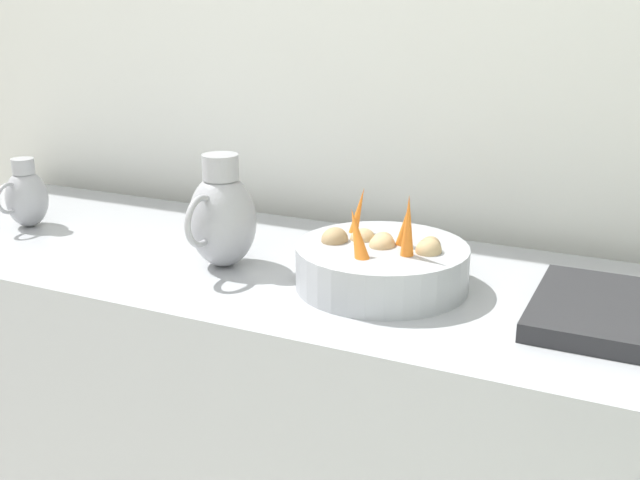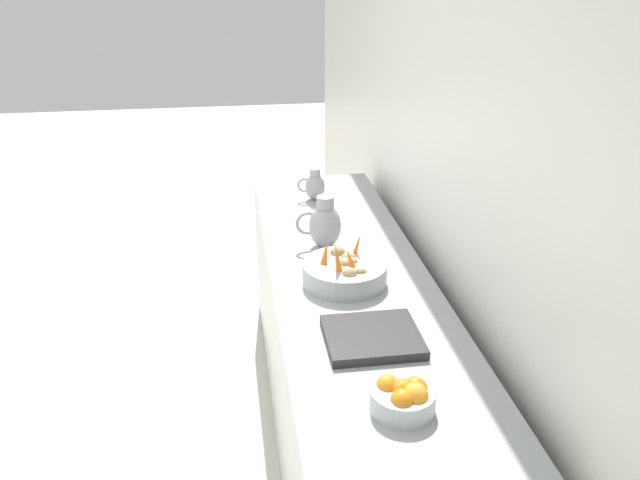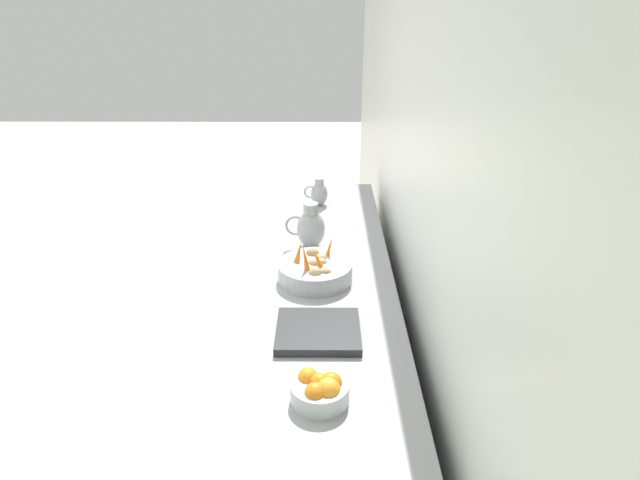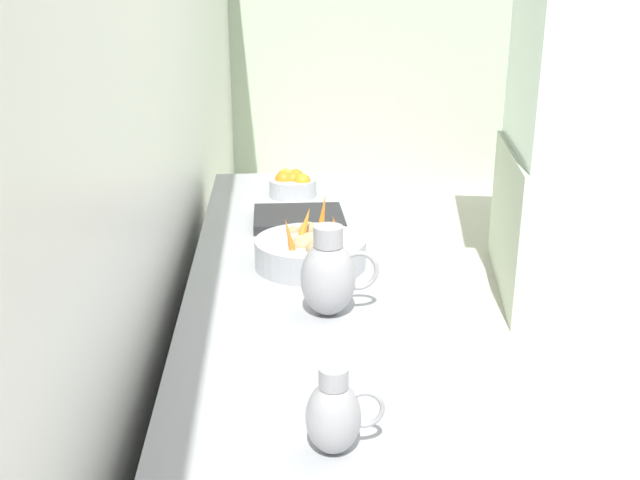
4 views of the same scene
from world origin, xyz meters
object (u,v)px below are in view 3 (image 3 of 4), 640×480
metal_pitcher_tall (310,228)px  vegetable_colander (315,271)px  metal_pitcher_short (319,193)px  orange_bowl (321,389)px

metal_pitcher_tall → vegetable_colander: bearing=94.6°
metal_pitcher_tall → metal_pitcher_short: size_ratio=1.40×
vegetable_colander → metal_pitcher_tall: (0.03, -0.37, 0.06)m
vegetable_colander → metal_pitcher_short: bearing=-90.7°
vegetable_colander → orange_bowl: bearing=92.0°
orange_bowl → metal_pitcher_tall: size_ratio=0.80×
vegetable_colander → orange_bowl: 0.85m
orange_bowl → metal_pitcher_short: (0.02, -1.84, 0.03)m
orange_bowl → metal_pitcher_short: size_ratio=1.13×
metal_pitcher_tall → orange_bowl: bearing=92.8°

